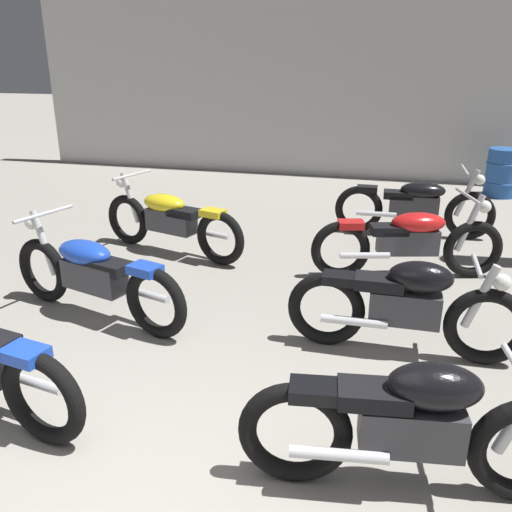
# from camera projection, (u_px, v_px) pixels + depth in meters

# --- Properties ---
(back_wall) EXTENTS (12.96, 0.24, 3.60)m
(back_wall) POSITION_uv_depth(u_px,v_px,m) (339.00, 87.00, 10.78)
(back_wall) COLOR #BCBAB7
(back_wall) RESTS_ON ground
(motorcycle_left_row_1) EXTENTS (2.11, 0.86, 0.97)m
(motorcycle_left_row_1) POSITION_uv_depth(u_px,v_px,m) (93.00, 274.00, 5.11)
(motorcycle_left_row_1) COLOR black
(motorcycle_left_row_1) RESTS_ON ground
(motorcycle_left_row_2) EXTENTS (2.11, 0.87, 0.97)m
(motorcycle_left_row_2) POSITION_uv_depth(u_px,v_px,m) (170.00, 219.00, 6.80)
(motorcycle_left_row_2) COLOR black
(motorcycle_left_row_2) RESTS_ON ground
(motorcycle_right_row_0) EXTENTS (1.97, 0.57, 0.88)m
(motorcycle_right_row_0) POSITION_uv_depth(u_px,v_px,m) (413.00, 424.00, 3.02)
(motorcycle_right_row_0) COLOR black
(motorcycle_right_row_0) RESTS_ON ground
(motorcycle_right_row_1) EXTENTS (1.97, 0.48, 0.88)m
(motorcycle_right_row_1) POSITION_uv_depth(u_px,v_px,m) (406.00, 305.00, 4.47)
(motorcycle_right_row_1) COLOR black
(motorcycle_right_row_1) RESTS_ON ground
(motorcycle_right_row_2) EXTENTS (2.12, 0.85, 0.97)m
(motorcycle_right_row_2) POSITION_uv_depth(u_px,v_px,m) (409.00, 240.00, 6.05)
(motorcycle_right_row_2) COLOR black
(motorcycle_right_row_2) RESTS_ON ground
(motorcycle_right_row_3) EXTENTS (2.17, 0.68, 0.97)m
(motorcycle_right_row_3) POSITION_uv_depth(u_px,v_px,m) (415.00, 204.00, 7.49)
(motorcycle_right_row_3) COLOR black
(motorcycle_right_row_3) RESTS_ON ground
(oil_drum) EXTENTS (0.59, 0.59, 0.85)m
(oil_drum) POSITION_uv_depth(u_px,v_px,m) (502.00, 173.00, 9.63)
(oil_drum) COLOR #23519E
(oil_drum) RESTS_ON ground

